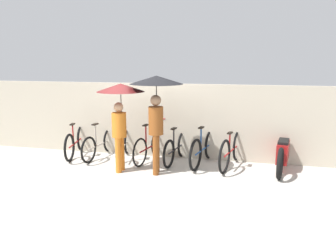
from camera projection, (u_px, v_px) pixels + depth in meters
The scene contains 12 objects.
ground_plane at pixel (132, 179), 6.92m from camera, with size 30.00×30.00×0.00m, color #B7B2A8.
back_wall at pixel (154, 120), 8.46m from camera, with size 13.16×0.12×1.89m.
parked_bicycle_0 at pixel (76, 142), 8.57m from camera, with size 0.51×1.70×1.04m.
parked_bicycle_1 at pixel (100, 144), 8.44m from camera, with size 0.44×1.72×0.97m.
parked_bicycle_2 at pixel (123, 146), 8.24m from camera, with size 0.48×1.71×1.00m.
parked_bicycle_3 at pixel (149, 147), 8.11m from camera, with size 0.48×1.62×1.02m.
parked_bicycle_4 at pixel (176, 148), 8.03m from camera, with size 0.45×1.64×1.00m.
parked_bicycle_5 at pixel (203, 149), 7.85m from camera, with size 0.56×1.77×0.98m.
parked_bicycle_6 at pixel (232, 150), 7.69m from camera, with size 0.61×1.82×1.05m.
pedestrian_leading at pixel (120, 101), 7.20m from camera, with size 1.06×1.06×1.97m.
pedestrian_center at pixel (156, 94), 7.03m from camera, with size 1.16×1.16×2.15m.
motorcycle at pixel (283, 153), 7.46m from camera, with size 0.64×1.98×0.91m.
Camera 1 is at (2.19, -6.22, 2.49)m, focal length 35.00 mm.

